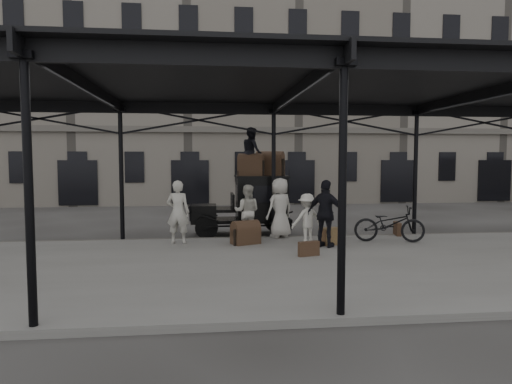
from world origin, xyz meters
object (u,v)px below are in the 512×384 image
Objects in this scene: taxi at (253,202)px; porter_official at (326,214)px; porter_left at (178,212)px; steamer_trunk_platform at (246,234)px; steamer_trunk_roof_near at (251,166)px; bicycle at (389,224)px.

porter_official is at bearing -60.67° from taxi.
porter_left is at bearing -138.47° from taxi.
taxi is at bearing 55.76° from steamer_trunk_platform.
taxi is 1.33m from steamer_trunk_roof_near.
steamer_trunk_platform is (-4.57, 0.15, -0.27)m from bicycle.
steamer_trunk_platform is at bearing -175.93° from porter_left.
taxi is 1.81× the size of porter_official.
taxi is at bearing -126.97° from porter_left.
taxi reaches higher than porter_left.
steamer_trunk_roof_near is (-4.17, 2.44, 1.79)m from bicycle.
porter_official reaches higher than bicycle.
bicycle is (6.65, -0.42, -0.41)m from porter_left.
porter_left is 2.38× the size of steamer_trunk_platform.
bicycle is at bearing -125.60° from porter_official.
porter_left is at bearing -124.90° from steamer_trunk_roof_near.
steamer_trunk_roof_near is (2.48, 2.02, 1.37)m from porter_left.
porter_official is (1.86, -3.32, -0.05)m from taxi.
steamer_trunk_roof_near is at bearing -19.01° from porter_official.
taxi is at bearing -22.04° from porter_official.
porter_left is at bearing 148.99° from steamer_trunk_platform.
porter_official is 3.88m from steamer_trunk_roof_near.
porter_official is at bearing 119.60° from bicycle.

